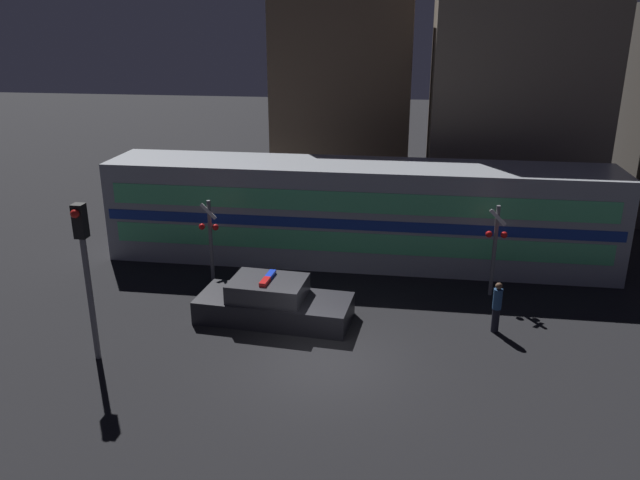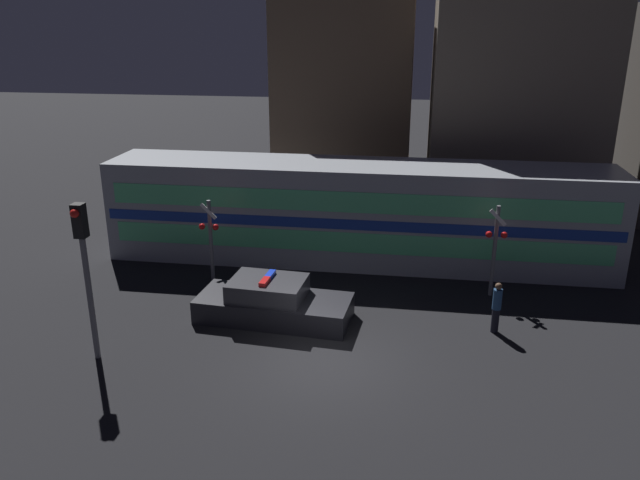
# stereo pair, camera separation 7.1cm
# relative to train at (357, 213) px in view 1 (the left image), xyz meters

# --- Properties ---
(ground_plane) EXTENTS (120.00, 120.00, 0.00)m
(ground_plane) POSITION_rel_train_xyz_m (-0.12, -7.85, -1.88)
(ground_plane) COLOR black
(train) EXTENTS (18.88, 2.99, 3.77)m
(train) POSITION_rel_train_xyz_m (0.00, 0.00, 0.00)
(train) COLOR #999EA5
(train) RESTS_ON ground_plane
(police_car) EXTENTS (4.85, 2.27, 1.42)m
(police_car) POSITION_rel_train_xyz_m (-2.09, -5.48, -1.36)
(police_car) COLOR black
(police_car) RESTS_ON ground_plane
(pedestrian) EXTENTS (0.27, 0.27, 1.58)m
(pedestrian) POSITION_rel_train_xyz_m (4.63, -5.34, -1.07)
(pedestrian) COLOR black
(pedestrian) RESTS_ON ground_plane
(crossing_signal_near) EXTENTS (0.70, 0.31, 3.14)m
(crossing_signal_near) POSITION_rel_train_xyz_m (4.79, -2.68, -0.11)
(crossing_signal_near) COLOR slate
(crossing_signal_near) RESTS_ON ground_plane
(crossing_signal_far) EXTENTS (0.70, 0.31, 3.01)m
(crossing_signal_far) POSITION_rel_train_xyz_m (-4.82, -3.02, -0.18)
(crossing_signal_far) COLOR slate
(crossing_signal_far) RESTS_ON ground_plane
(traffic_light_corner) EXTENTS (0.30, 0.46, 4.41)m
(traffic_light_corner) POSITION_rel_train_xyz_m (-6.35, -8.52, 1.02)
(traffic_light_corner) COLOR slate
(traffic_light_corner) RESTS_ON ground_plane
(building_left) EXTENTS (6.42, 5.23, 10.57)m
(building_left) POSITION_rel_train_xyz_m (-1.46, 8.32, 3.40)
(building_left) COLOR brown
(building_left) RESTS_ON ground_plane
(building_center) EXTENTS (7.25, 6.13, 10.45)m
(building_center) POSITION_rel_train_xyz_m (6.32, 6.69, 3.34)
(building_center) COLOR #726656
(building_center) RESTS_ON ground_plane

